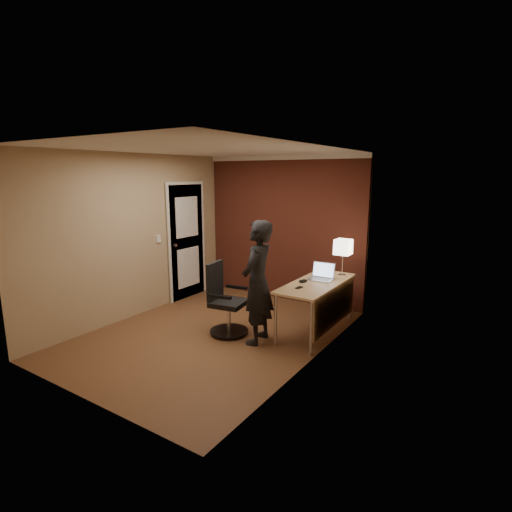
# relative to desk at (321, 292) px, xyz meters

# --- Properties ---
(room) EXTENTS (4.00, 4.00, 4.00)m
(room) POSITION_rel_desk_xyz_m (-1.53, 0.74, 0.77)
(room) COLOR brown
(room) RESTS_ON ground
(desk) EXTENTS (0.60, 1.50, 0.73)m
(desk) POSITION_rel_desk_xyz_m (0.00, 0.00, 0.00)
(desk) COLOR tan
(desk) RESTS_ON ground
(desk_lamp) EXTENTS (0.22, 0.22, 0.54)m
(desk_lamp) POSITION_rel_desk_xyz_m (0.08, 0.55, 0.55)
(desk_lamp) COLOR silver
(desk_lamp) RESTS_ON desk
(laptop) EXTENTS (0.34, 0.27, 0.23)m
(laptop) POSITION_rel_desk_xyz_m (-0.08, 0.19, 0.19)
(laptop) COLOR silver
(laptop) RESTS_ON desk
(mouse) EXTENTS (0.08, 0.11, 0.03)m
(mouse) POSITION_rel_desk_xyz_m (-0.23, -0.10, 0.14)
(mouse) COLOR black
(mouse) RESTS_ON desk
(phone) EXTENTS (0.07, 0.12, 0.01)m
(phone) POSITION_rel_desk_xyz_m (-0.15, -0.38, 0.13)
(phone) COLOR black
(phone) RESTS_ON desk
(office_chair) EXTENTS (0.53, 0.59, 0.98)m
(office_chair) POSITION_rel_desk_xyz_m (-1.12, -0.71, -0.17)
(office_chair) COLOR black
(office_chair) RESTS_ON ground
(person) EXTENTS (0.48, 0.65, 1.62)m
(person) POSITION_rel_desk_xyz_m (-0.59, -0.70, 0.21)
(person) COLOR black
(person) RESTS_ON ground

